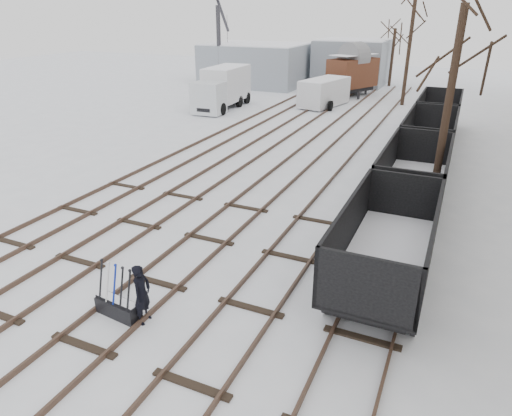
{
  "coord_description": "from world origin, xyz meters",
  "views": [
    {
      "loc": [
        7.3,
        -9.18,
        7.42
      ],
      "look_at": [
        1.49,
        3.71,
        1.2
      ],
      "focal_mm": 32.0,
      "sensor_mm": 36.0,
      "label": 1
    }
  ],
  "objects_px": {
    "worker": "(142,294)",
    "ground_frame": "(118,306)",
    "freight_wagon_a": "(385,256)",
    "crane": "(220,64)",
    "box_van_wagon": "(353,72)",
    "panel_van": "(324,92)",
    "lorry": "(222,88)"
  },
  "relations": [
    {
      "from": "worker",
      "to": "freight_wagon_a",
      "type": "height_order",
      "value": "freight_wagon_a"
    },
    {
      "from": "lorry",
      "to": "ground_frame",
      "type": "bearing_deg",
      "value": -70.95
    },
    {
      "from": "panel_van",
      "to": "crane",
      "type": "distance_m",
      "value": 13.2
    },
    {
      "from": "panel_van",
      "to": "crane",
      "type": "bearing_deg",
      "value": 170.55
    },
    {
      "from": "worker",
      "to": "crane",
      "type": "relative_size",
      "value": 0.19
    },
    {
      "from": "box_van_wagon",
      "to": "lorry",
      "type": "height_order",
      "value": "box_van_wagon"
    },
    {
      "from": "ground_frame",
      "to": "freight_wagon_a",
      "type": "distance_m",
      "value": 7.46
    },
    {
      "from": "ground_frame",
      "to": "freight_wagon_a",
      "type": "relative_size",
      "value": 0.25
    },
    {
      "from": "freight_wagon_a",
      "to": "box_van_wagon",
      "type": "distance_m",
      "value": 31.69
    },
    {
      "from": "worker",
      "to": "freight_wagon_a",
      "type": "distance_m",
      "value": 6.77
    },
    {
      "from": "lorry",
      "to": "panel_van",
      "type": "relative_size",
      "value": 1.32
    },
    {
      "from": "panel_van",
      "to": "crane",
      "type": "relative_size",
      "value": 0.62
    },
    {
      "from": "ground_frame",
      "to": "panel_van",
      "type": "relative_size",
      "value": 0.28
    },
    {
      "from": "lorry",
      "to": "crane",
      "type": "bearing_deg",
      "value": 115.85
    },
    {
      "from": "ground_frame",
      "to": "lorry",
      "type": "distance_m",
      "value": 27.02
    },
    {
      "from": "lorry",
      "to": "freight_wagon_a",
      "type": "bearing_deg",
      "value": -54.99
    },
    {
      "from": "worker",
      "to": "box_van_wagon",
      "type": "bearing_deg",
      "value": -0.23
    },
    {
      "from": "freight_wagon_a",
      "to": "lorry",
      "type": "relative_size",
      "value": 0.85
    },
    {
      "from": "worker",
      "to": "freight_wagon_a",
      "type": "xyz_separation_m",
      "value": [
        5.28,
        4.25,
        0.13
      ]
    },
    {
      "from": "freight_wagon_a",
      "to": "crane",
      "type": "bearing_deg",
      "value": 125.65
    },
    {
      "from": "worker",
      "to": "ground_frame",
      "type": "bearing_deg",
      "value": 92.48
    },
    {
      "from": "panel_van",
      "to": "box_van_wagon",
      "type": "bearing_deg",
      "value": 93.77
    },
    {
      "from": "lorry",
      "to": "box_van_wagon",
      "type": "bearing_deg",
      "value": 47.94
    },
    {
      "from": "box_van_wagon",
      "to": "panel_van",
      "type": "height_order",
      "value": "box_van_wagon"
    },
    {
      "from": "worker",
      "to": "lorry",
      "type": "xyz_separation_m",
      "value": [
        -10.98,
        24.87,
        0.81
      ]
    },
    {
      "from": "freight_wagon_a",
      "to": "lorry",
      "type": "height_order",
      "value": "lorry"
    },
    {
      "from": "lorry",
      "to": "panel_van",
      "type": "distance_m",
      "value": 8.27
    },
    {
      "from": "panel_van",
      "to": "ground_frame",
      "type": "bearing_deg",
      "value": -71.29
    },
    {
      "from": "ground_frame",
      "to": "box_van_wagon",
      "type": "height_order",
      "value": "box_van_wagon"
    },
    {
      "from": "worker",
      "to": "crane",
      "type": "xyz_separation_m",
      "value": [
        -16.06,
        34.0,
        1.46
      ]
    },
    {
      "from": "worker",
      "to": "panel_van",
      "type": "height_order",
      "value": "panel_van"
    },
    {
      "from": "ground_frame",
      "to": "box_van_wagon",
      "type": "bearing_deg",
      "value": 100.38
    }
  ]
}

